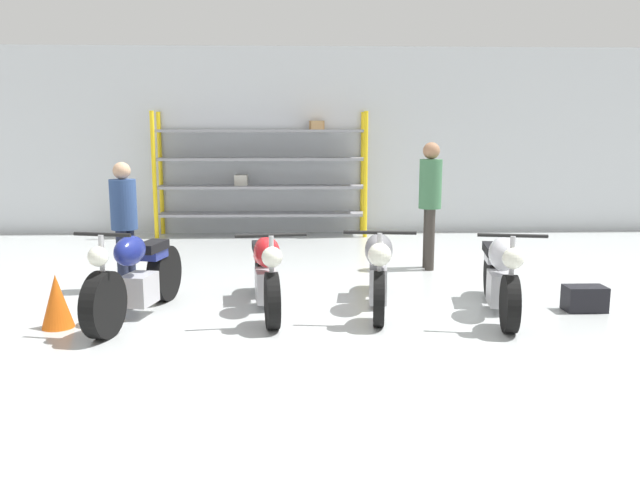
% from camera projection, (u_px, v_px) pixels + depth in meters
% --- Properties ---
extents(ground_plane, '(30.00, 30.00, 0.00)m').
position_uv_depth(ground_plane, '(321.00, 307.00, 7.08)').
color(ground_plane, '#B2B7B7').
extents(back_wall, '(30.00, 0.08, 3.60)m').
position_uv_depth(back_wall, '(311.00, 141.00, 12.21)').
color(back_wall, silver).
rests_on(back_wall, ground_plane).
extents(shelving_rack, '(4.02, 0.63, 2.36)m').
position_uv_depth(shelving_rack, '(263.00, 172.00, 11.92)').
color(shelving_rack, yellow).
rests_on(shelving_rack, ground_plane).
extents(motorcycle_blue, '(0.71, 2.04, 1.02)m').
position_uv_depth(motorcycle_blue, '(136.00, 277.00, 6.59)').
color(motorcycle_blue, black).
rests_on(motorcycle_blue, ground_plane).
extents(motorcycle_red, '(0.71, 2.00, 0.96)m').
position_uv_depth(motorcycle_red, '(266.00, 272.00, 6.89)').
color(motorcycle_red, black).
rests_on(motorcycle_red, ground_plane).
extents(motorcycle_grey, '(0.73, 2.02, 0.97)m').
position_uv_depth(motorcycle_grey, '(378.00, 268.00, 6.97)').
color(motorcycle_grey, black).
rests_on(motorcycle_grey, ground_plane).
extents(motorcycle_silver, '(0.68, 1.94, 0.98)m').
position_uv_depth(motorcycle_silver, '(501.00, 273.00, 6.75)').
color(motorcycle_silver, black).
rests_on(motorcycle_silver, ground_plane).
extents(person_browsing, '(0.32, 0.32, 1.82)m').
position_uv_depth(person_browsing, '(430.00, 194.00, 8.90)').
color(person_browsing, '#38332D').
rests_on(person_browsing, ground_plane).
extents(person_near_rack, '(0.39, 0.39, 1.60)m').
position_uv_depth(person_near_rack, '(124.00, 216.00, 7.65)').
color(person_near_rack, '#1E2338').
rests_on(person_near_rack, ground_plane).
extents(toolbox, '(0.44, 0.26, 0.28)m').
position_uv_depth(toolbox, '(585.00, 299.00, 6.88)').
color(toolbox, black).
rests_on(toolbox, ground_plane).
extents(traffic_cone, '(0.32, 0.32, 0.55)m').
position_uv_depth(traffic_cone, '(57.00, 301.00, 6.26)').
color(traffic_cone, orange).
rests_on(traffic_cone, ground_plane).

